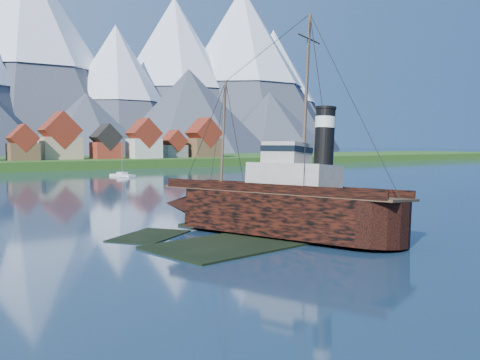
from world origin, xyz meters
TOP-DOWN VIEW (x-y plane):
  - ground at (0.00, 0.00)m, footprint 1400.00×1400.00m
  - shoal at (1.78, 2.15)m, footprint 31.71×21.24m
  - tugboat_wreck at (1.53, 0.71)m, footprint 6.53×28.12m
  - sailboat_d at (78.15, 82.94)m, footprint 4.22×9.00m
  - sailboat_e at (23.98, 92.92)m, footprint 4.03×9.05m

SIDE VIEW (x-z plane):
  - shoal at x=1.78m, z-range -0.92..0.22m
  - ground at x=0.00m, z-range 0.00..0.00m
  - sailboat_e at x=23.98m, z-range -4.87..5.32m
  - sailboat_d at x=78.15m, z-range -5.69..6.23m
  - tugboat_wreck at x=1.53m, z-range -8.33..13.95m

